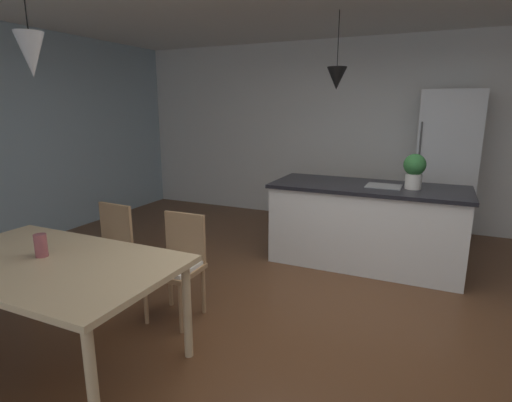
{
  "coord_description": "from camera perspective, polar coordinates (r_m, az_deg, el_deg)",
  "views": [
    {
      "loc": [
        0.73,
        -2.9,
        1.74
      ],
      "look_at": [
        -0.63,
        0.07,
        0.96
      ],
      "focal_mm": 28.15,
      "sensor_mm": 36.0,
      "label": 1
    }
  ],
  "objects": [
    {
      "name": "dining_table",
      "position": [
        3.02,
        -27.28,
        -8.73
      ],
      "size": [
        1.73,
        1.01,
        0.75
      ],
      "color": "#D1B284",
      "rests_on": "ground_plane"
    },
    {
      "name": "kitchen_island",
      "position": [
        4.63,
        15.35,
        -3.17
      ],
      "size": [
        2.07,
        0.87,
        0.91
      ],
      "color": "silver",
      "rests_on": "ground_plane"
    },
    {
      "name": "chair_far_right",
      "position": [
        3.42,
        -11.11,
        -8.63
      ],
      "size": [
        0.41,
        0.41,
        0.87
      ],
      "color": "#A87F56",
      "rests_on": "ground_plane"
    },
    {
      "name": "pendant_over_island_main",
      "position": [
        4.54,
        11.39,
        16.74
      ],
      "size": [
        0.21,
        0.21,
        0.79
      ],
      "color": "black"
    },
    {
      "name": "ground_plane",
      "position": [
        3.47,
        9.48,
        -17.33
      ],
      "size": [
        10.0,
        8.4,
        0.04
      ],
      "primitive_type": "cube",
      "color": "brown"
    },
    {
      "name": "refrigerator",
      "position": [
        5.81,
        25.36,
        4.44
      ],
      "size": [
        0.72,
        0.67,
        1.94
      ],
      "color": "silver",
      "rests_on": "ground_plane"
    },
    {
      "name": "vase_on_dining_table",
      "position": [
        3.07,
        -28.25,
        -5.58
      ],
      "size": [
        0.08,
        0.08,
        0.16
      ],
      "color": "#994C51",
      "rests_on": "dining_table"
    },
    {
      "name": "pendant_over_table",
      "position": [
        3.02,
        -29.32,
        17.69
      ],
      "size": [
        0.18,
        0.18,
        0.79
      ],
      "color": "black"
    },
    {
      "name": "chair_far_left",
      "position": [
        3.9,
        -20.46,
        -6.46
      ],
      "size": [
        0.43,
        0.43,
        0.87
      ],
      "color": "#A87F56",
      "rests_on": "ground_plane"
    },
    {
      "name": "wall_back_kitchen",
      "position": [
        6.21,
        18.04,
        9.1
      ],
      "size": [
        10.0,
        0.12,
        2.7
      ],
      "primitive_type": "cube",
      "color": "silver",
      "rests_on": "ground_plane"
    },
    {
      "name": "potted_plant_on_island",
      "position": [
        4.45,
        21.58,
        4.21
      ],
      "size": [
        0.22,
        0.22,
        0.36
      ],
      "color": "beige",
      "rests_on": "kitchen_island"
    }
  ]
}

